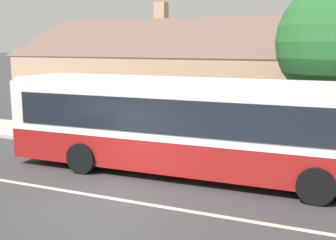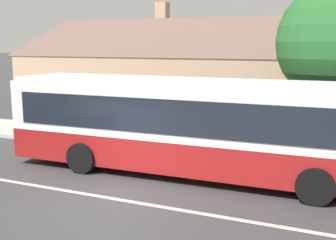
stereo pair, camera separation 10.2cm
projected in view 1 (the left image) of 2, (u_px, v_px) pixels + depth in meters
The scene contains 7 objects.
ground_plane at pixel (106, 198), 11.44m from camera, with size 300.00×300.00×0.00m, color #38383A.
sidewalk_far at pixel (185, 146), 16.85m from camera, with size 60.00×3.00×0.15m, color #ADAAA3.
lane_divider_stripe at pixel (106, 197), 11.44m from camera, with size 60.00×0.16×0.01m, color beige.
community_building at pixel (277, 87), 22.61m from camera, with size 27.34×10.87×6.63m.
transit_bus at pixel (194, 124), 13.20m from camera, with size 12.33×2.94×3.02m.
bench_by_building at pixel (53, 123), 19.17m from camera, with size 1.62×0.51×0.94m.
bench_down_street at pixel (114, 131), 17.29m from camera, with size 1.76×0.51×0.94m.
Camera 1 is at (5.86, -9.32, 4.11)m, focal length 45.00 mm.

